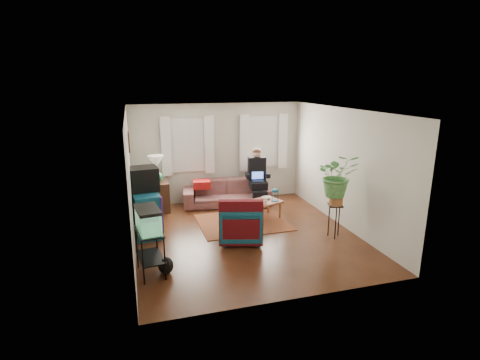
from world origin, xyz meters
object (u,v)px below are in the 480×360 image
object	(u,v)px
dresser	(146,212)
aquarium_stand	(150,253)
side_table	(158,197)
plant_stand	(334,221)
armchair	(241,221)
coffee_table	(259,211)
sofa	(227,189)

from	to	relation	value
dresser	aquarium_stand	distance (m)	1.82
aquarium_stand	side_table	bearing A→B (deg)	75.82
dresser	plant_stand	size ratio (longest dim) A/B	1.46
dresser	armchair	world-z (taller)	dresser
dresser	coffee_table	bearing A→B (deg)	-4.26
side_table	coffee_table	bearing A→B (deg)	-29.03
sofa	dresser	bearing A→B (deg)	-138.43
side_table	armchair	distance (m)	2.68
dresser	coffee_table	xyz separation A→B (m)	(2.56, 0.08, -0.25)
armchair	aquarium_stand	bearing A→B (deg)	41.83
armchair	coffee_table	xyz separation A→B (m)	(0.73, 1.00, -0.21)
sofa	side_table	xyz separation A→B (m)	(-1.77, -0.05, -0.06)
side_table	dresser	bearing A→B (deg)	-104.54
sofa	side_table	distance (m)	1.77
aquarium_stand	coffee_table	world-z (taller)	aquarium_stand
sofa	coffee_table	size ratio (longest dim) A/B	2.14
coffee_table	plant_stand	distance (m)	1.81
plant_stand	side_table	bearing A→B (deg)	142.41
sofa	plant_stand	distance (m)	3.12
sofa	aquarium_stand	world-z (taller)	sofa
coffee_table	plant_stand	bearing A→B (deg)	-68.88
plant_stand	dresser	bearing A→B (deg)	160.79
armchair	coffee_table	bearing A→B (deg)	-110.88
coffee_table	plant_stand	size ratio (longest dim) A/B	1.48
side_table	armchair	xyz separation A→B (m)	(1.49, -2.23, 0.05)
aquarium_stand	sofa	bearing A→B (deg)	48.55
coffee_table	armchair	bearing A→B (deg)	-145.67
sofa	armchair	xyz separation A→B (m)	(-0.28, -2.28, -0.01)
side_table	coffee_table	xyz separation A→B (m)	(2.22, -1.23, -0.16)
aquarium_stand	coffee_table	size ratio (longest dim) A/B	0.74
dresser	sofa	bearing A→B (deg)	26.80
dresser	aquarium_stand	bearing A→B (deg)	-96.34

